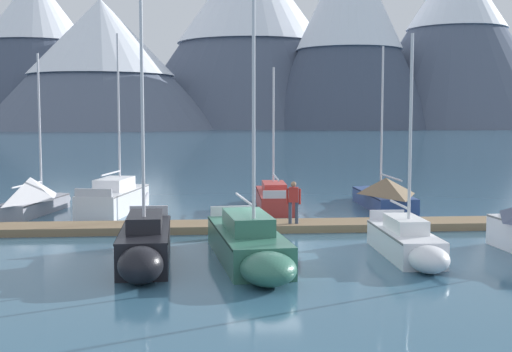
{
  "coord_description": "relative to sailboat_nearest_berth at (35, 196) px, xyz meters",
  "views": [
    {
      "loc": [
        -1.26,
        -23.01,
        4.64
      ],
      "look_at": [
        0.0,
        6.0,
        2.0
      ],
      "focal_mm": 47.56,
      "sensor_mm": 36.0,
      "label": 1
    }
  ],
  "objects": [
    {
      "name": "sailboat_nearest_berth",
      "position": [
        0.0,
        0.0,
        0.0
      ],
      "size": [
        2.34,
        5.93,
        7.51
      ],
      "color": "#93939E",
      "rests_on": "ground"
    },
    {
      "name": "mountain_rear_spur",
      "position": [
        88.78,
        203.12,
        30.99
      ],
      "size": [
        74.36,
        74.36,
        60.77
      ],
      "color": "#4C566B",
      "rests_on": "ground"
    },
    {
      "name": "mountain_east_summit",
      "position": [
        49.17,
        190.61,
        32.77
      ],
      "size": [
        56.17,
        56.17,
        62.52
      ],
      "color": "#424C60",
      "rests_on": "ground"
    },
    {
      "name": "mountain_central_massif",
      "position": [
        -30.51,
        186.21,
        21.13
      ],
      "size": [
        75.01,
        75.01,
        40.91
      ],
      "color": "slate",
      "rests_on": "ground"
    },
    {
      "name": "sailboat_mid_dock_port",
      "position": [
        6.47,
        -11.2,
        -0.17
      ],
      "size": [
        1.86,
        6.3,
        9.44
      ],
      "color": "black",
      "rests_on": "ground"
    },
    {
      "name": "mountain_shoulder_ridge",
      "position": [
        17.89,
        219.64,
        35.21
      ],
      "size": [
        92.95,
        92.95,
        67.44
      ],
      "color": "#4C566B",
      "rests_on": "ground"
    },
    {
      "name": "sailboat_end_of_dock",
      "position": [
        16.79,
        1.5,
        -0.12
      ],
      "size": [
        2.22,
        7.41,
        8.02
      ],
      "color": "navy",
      "rests_on": "ground"
    },
    {
      "name": "sailboat_second_berth",
      "position": [
        3.71,
        0.7,
        -0.17
      ],
      "size": [
        2.75,
        6.73,
        8.51
      ],
      "color": "silver",
      "rests_on": "ground"
    },
    {
      "name": "sailboat_mid_dock_starboard",
      "position": [
        9.71,
        -11.05,
        -0.23
      ],
      "size": [
        2.7,
        7.77,
        8.03
      ],
      "color": "#336B56",
      "rests_on": "ground"
    },
    {
      "name": "dock",
      "position": [
        10.26,
        -4.89,
        -0.7
      ],
      "size": [
        21.93,
        2.85,
        0.3
      ],
      "color": "#846B4C",
      "rests_on": "ground"
    },
    {
      "name": "mountain_west_summit",
      "position": [
        -58.05,
        213.56,
        27.52
      ],
      "size": [
        76.28,
        76.28,
        54.08
      ],
      "color": "#424C60",
      "rests_on": "ground"
    },
    {
      "name": "sailboat_outer_slip",
      "position": [
        14.84,
        -10.55,
        -0.3
      ],
      "size": [
        1.54,
        5.59,
        7.18
      ],
      "color": "white",
      "rests_on": "ground"
    },
    {
      "name": "ground_plane",
      "position": [
        10.26,
        -8.89,
        -0.84
      ],
      "size": [
        700.0,
        700.0,
        0.0
      ],
      "primitive_type": "plane",
      "color": "#335B75"
    },
    {
      "name": "person_on_dock",
      "position": [
        11.65,
        -5.23,
        0.42
      ],
      "size": [
        0.58,
        0.27,
        1.69
      ],
      "color": "#384256",
      "rests_on": "dock"
    },
    {
      "name": "sailboat_far_berth",
      "position": [
        11.32,
        1.55,
        -0.3
      ],
      "size": [
        1.6,
        6.95,
        6.95
      ],
      "color": "#B2332D",
      "rests_on": "ground"
    }
  ]
}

